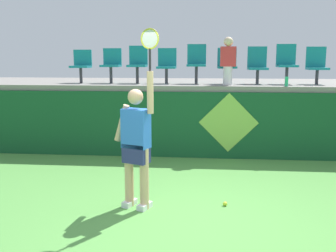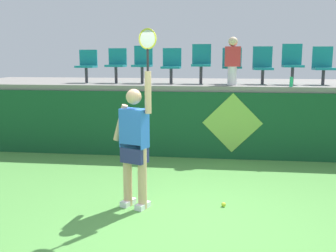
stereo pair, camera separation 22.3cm
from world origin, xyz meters
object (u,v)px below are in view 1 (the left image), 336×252
(water_bottle, at_px, (287,82))
(stadium_chair_0, at_px, (81,64))
(stadium_chair_3, at_px, (167,64))
(stadium_chair_7, at_px, (287,62))
(stadium_chair_5, at_px, (227,64))
(stadium_chair_6, at_px, (257,64))
(stadium_chair_4, at_px, (197,62))
(tennis_ball, at_px, (225,204))
(stadium_chair_2, at_px, (138,62))
(stadium_chair_1, at_px, (111,63))
(stadium_chair_8, at_px, (317,64))
(spectator_0, at_px, (228,60))
(tennis_player, at_px, (136,142))

(water_bottle, bearing_deg, stadium_chair_0, 170.49)
(stadium_chair_3, bearing_deg, stadium_chair_7, 0.09)
(stadium_chair_5, height_order, stadium_chair_6, stadium_chair_6)
(stadium_chair_4, height_order, stadium_chair_5, stadium_chair_4)
(water_bottle, relative_size, stadium_chair_5, 0.25)
(tennis_ball, bearing_deg, stadium_chair_6, 77.01)
(stadium_chair_2, distance_m, stadium_chair_3, 0.69)
(tennis_ball, relative_size, stadium_chair_0, 0.08)
(stadium_chair_1, xyz_separation_m, stadium_chair_3, (1.32, 0.00, -0.02))
(stadium_chair_7, distance_m, stadium_chair_8, 0.67)
(stadium_chair_8, bearing_deg, stadium_chair_6, 179.95)
(stadium_chair_5, relative_size, spectator_0, 0.79)
(tennis_player, relative_size, stadium_chair_4, 2.80)
(stadium_chair_4, height_order, spectator_0, spectator_0)
(water_bottle, xyz_separation_m, stadium_chair_2, (-3.30, 0.79, 0.39))
(tennis_player, distance_m, stadium_chair_1, 4.24)
(stadium_chair_0, bearing_deg, stadium_chair_7, 0.11)
(water_bottle, bearing_deg, tennis_player, -130.47)
(stadium_chair_5, distance_m, stadium_chair_7, 1.35)
(stadium_chair_1, relative_size, spectator_0, 0.78)
(water_bottle, bearing_deg, stadium_chair_5, 147.01)
(stadium_chair_7, bearing_deg, stadium_chair_4, -179.97)
(tennis_ball, distance_m, stadium_chair_5, 4.24)
(stadium_chair_2, relative_size, stadium_chair_3, 1.07)
(stadium_chair_2, bearing_deg, spectator_0, -10.81)
(stadium_chair_2, height_order, stadium_chair_3, stadium_chair_2)
(tennis_player, bearing_deg, spectator_0, 67.53)
(stadium_chair_1, height_order, stadium_chair_4, stadium_chair_4)
(stadium_chair_0, height_order, stadium_chair_1, stadium_chair_1)
(stadium_chair_3, distance_m, stadium_chair_4, 0.70)
(tennis_player, distance_m, water_bottle, 4.17)
(stadium_chair_0, xyz_separation_m, stadium_chair_3, (2.05, 0.01, 0.00))
(stadium_chair_1, bearing_deg, stadium_chair_7, 0.13)
(stadium_chair_1, distance_m, spectator_0, 2.75)
(tennis_player, xyz_separation_m, water_bottle, (2.67, 3.13, 0.68))
(stadium_chair_7, bearing_deg, stadium_chair_8, 0.06)
(water_bottle, distance_m, stadium_chair_7, 0.90)
(spectator_0, bearing_deg, stadium_chair_4, 150.36)
(tennis_player, bearing_deg, stadium_chair_2, 99.24)
(stadium_chair_5, relative_size, stadium_chair_8, 0.97)
(spectator_0, bearing_deg, stadium_chair_2, 169.19)
(stadium_chair_0, bearing_deg, stadium_chair_4, 0.17)
(spectator_0, bearing_deg, stadium_chair_0, 173.52)
(tennis_ball, bearing_deg, spectator_0, 87.08)
(tennis_player, height_order, stadium_chair_6, tennis_player)
(tennis_player, height_order, stadium_chair_1, tennis_player)
(stadium_chair_7, distance_m, spectator_0, 1.41)
(stadium_chair_1, distance_m, stadium_chair_7, 4.07)
(stadium_chair_2, bearing_deg, water_bottle, -13.43)
(tennis_ball, relative_size, stadium_chair_1, 0.08)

